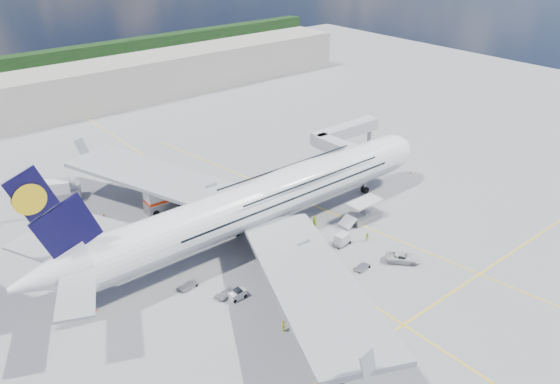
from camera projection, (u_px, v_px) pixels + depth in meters
ground at (304, 260)px, 86.90m from camera, size 300.00×300.00×0.00m
taxi_line_main at (304, 260)px, 86.90m from camera, size 0.25×220.00×0.01m
taxi_line_cross at (403, 325)px, 73.17m from camera, size 120.00×0.25×0.01m
taxi_line_diag at (324, 210)px, 101.72m from camera, size 14.16×99.06×0.01m
airliner at (266, 199)px, 90.80m from camera, size 77.26×79.15×23.71m
jet_bridge at (344, 139)px, 115.10m from camera, size 18.80×12.10×8.50m
cargo_loader at (363, 213)px, 97.87m from camera, size 8.53×3.20×3.67m
terminal at (73, 91)px, 149.42m from camera, size 180.00×16.00×12.00m
tree_line at (134, 50)px, 203.94m from camera, size 160.00×6.00×8.00m
dolly_row_a at (294, 311)px, 74.30m from camera, size 2.95×2.34×1.65m
dolly_row_b at (226, 294)px, 78.59m from camera, size 3.19×1.98×0.44m
dolly_row_c at (290, 268)px, 84.46m from camera, size 2.79×1.73×0.39m
dolly_back at (188, 286)px, 80.30m from camera, size 3.04×1.95×0.42m
dolly_nose_far at (342, 239)px, 90.46m from camera, size 3.43×2.24×2.01m
dolly_nose_near at (362, 267)px, 84.56m from camera, size 3.01×2.05×0.40m
baggage_tug at (238, 294)px, 77.90m from camera, size 2.57×1.23×1.59m
catering_truck_inner at (164, 200)px, 100.66m from camera, size 7.71×3.14×4.58m
catering_truck_outer at (61, 191)px, 104.09m from camera, size 7.82×5.23×4.32m
service_van at (403, 258)px, 86.18m from camera, size 5.50×5.71×1.51m
crew_nose at (367, 169)px, 115.72m from camera, size 0.85×0.84×1.98m
crew_loader at (367, 237)px, 91.55m from camera, size 0.98×1.00×1.63m
crew_wing at (283, 326)px, 71.66m from camera, size 0.88×1.08×1.73m
crew_van at (315, 221)px, 96.03m from camera, size 0.84×1.09×1.97m
crew_tug at (365, 300)px, 76.30m from camera, size 1.37×1.00×1.90m
cone_nose at (411, 173)px, 115.81m from camera, size 0.38×0.38×0.48m
cone_wing_left_inner at (214, 227)px, 95.69m from camera, size 0.43×0.43×0.54m
cone_wing_left_outer at (104, 215)px, 99.43m from camera, size 0.41×0.41×0.52m
cone_wing_right_inner at (286, 268)px, 84.39m from camera, size 0.46×0.46×0.58m
cone_tail at (95, 309)px, 75.67m from camera, size 0.41×0.41×0.52m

